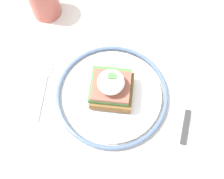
% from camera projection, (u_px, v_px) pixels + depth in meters
% --- Properties ---
extents(ground_plane, '(6.00, 6.00, 0.00)m').
position_uv_depth(ground_plane, '(108.00, 163.00, 1.32)').
color(ground_plane, '#B2ADA3').
extents(dining_table, '(0.99, 0.69, 0.76)m').
position_uv_depth(dining_table, '(104.00, 122.00, 0.74)').
color(dining_table, beige).
rests_on(dining_table, ground_plane).
extents(plate, '(0.25, 0.25, 0.02)m').
position_uv_depth(plate, '(112.00, 94.00, 0.62)').
color(plate, white).
rests_on(plate, dining_table).
extents(sandwich, '(0.09, 0.11, 0.09)m').
position_uv_depth(sandwich, '(111.00, 87.00, 0.59)').
color(sandwich, brown).
rests_on(sandwich, plate).
extents(fork, '(0.02, 0.15, 0.00)m').
position_uv_depth(fork, '(44.00, 85.00, 0.64)').
color(fork, silver).
rests_on(fork, dining_table).
extents(knife, '(0.04, 0.19, 0.01)m').
position_uv_depth(knife, '(188.00, 110.00, 0.62)').
color(knife, '#2D2D2D').
rests_on(knife, dining_table).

